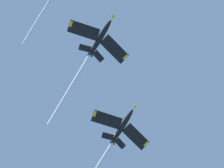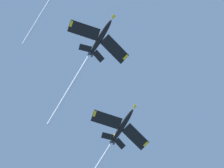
{
  "view_description": "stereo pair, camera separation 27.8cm",
  "coord_description": "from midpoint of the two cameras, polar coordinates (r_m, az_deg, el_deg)",
  "views": [
    {
      "loc": [
        31.86,
        15.99,
        1.72
      ],
      "look_at": [
        -17.33,
        50.33,
        136.09
      ],
      "focal_mm": 79.53,
      "sensor_mm": 36.0,
      "label": 1
    },
    {
      "loc": [
        31.7,
        15.76,
        1.72
      ],
      "look_at": [
        -17.33,
        50.33,
        136.09
      ],
      "focal_mm": 79.53,
      "sensor_mm": 36.0,
      "label": 2
    }
  ],
  "objects": [
    {
      "name": "jet_second",
      "position": [
        144.51,
        -2.62,
        3.29
      ],
      "size": [
        35.53,
        20.16,
        13.11
      ],
      "color": "black"
    },
    {
      "name": "jet_third",
      "position": [
        150.97,
        0.04,
        -6.63
      ],
      "size": [
        37.9,
        20.17,
        13.69
      ],
      "color": "black"
    }
  ]
}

